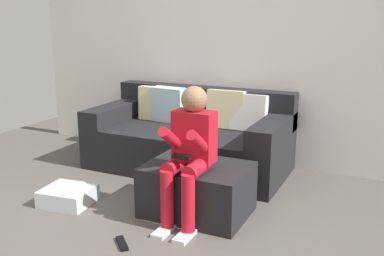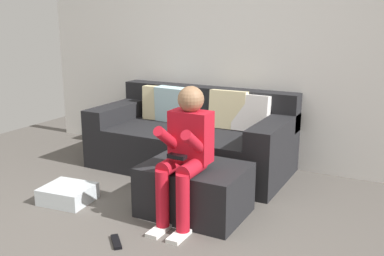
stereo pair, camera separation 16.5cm
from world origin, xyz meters
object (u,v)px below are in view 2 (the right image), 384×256
(person_seated, at_px, (185,149))
(storage_bin, at_px, (68,194))
(couch_sectional, at_px, (193,138))
(ottoman, at_px, (194,190))
(remote_near_ottoman, at_px, (116,242))

(person_seated, height_order, storage_bin, person_seated)
(couch_sectional, relative_size, storage_bin, 5.00)
(couch_sectional, relative_size, ottoman, 2.49)
(couch_sectional, height_order, storage_bin, couch_sectional)
(person_seated, bearing_deg, ottoman, 92.56)
(ottoman, bearing_deg, remote_near_ottoman, -110.46)
(ottoman, height_order, person_seated, person_seated)
(ottoman, xyz_separation_m, remote_near_ottoman, (-0.26, -0.70, -0.20))
(ottoman, xyz_separation_m, storage_bin, (-1.08, -0.31, -0.14))
(person_seated, bearing_deg, storage_bin, -172.48)
(ottoman, xyz_separation_m, person_seated, (0.01, -0.17, 0.39))
(storage_bin, bearing_deg, ottoman, 16.02)
(ottoman, height_order, storage_bin, ottoman)
(couch_sectional, relative_size, person_seated, 1.92)
(couch_sectional, height_order, person_seated, person_seated)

